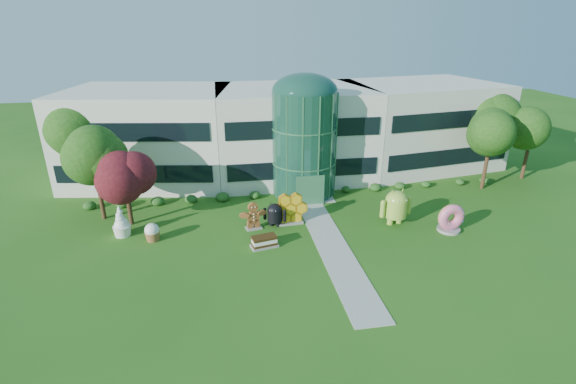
{
  "coord_description": "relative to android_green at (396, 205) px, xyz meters",
  "views": [
    {
      "loc": [
        -7.81,
        -25.35,
        15.61
      ],
      "look_at": [
        -2.54,
        6.0,
        2.6
      ],
      "focal_mm": 26.0,
      "sensor_mm": 36.0,
      "label": 1
    }
  ],
  "objects": [
    {
      "name": "ice_cream_sandwich",
      "position": [
        -11.16,
        -2.12,
        -1.25
      ],
      "size": [
        2.17,
        1.41,
        0.89
      ],
      "primitive_type": null,
      "rotation": [
        0.0,
        0.0,
        0.22
      ],
      "color": "black",
      "rests_on": "ground"
    },
    {
      "name": "honeycomb",
      "position": [
        -8.57,
        1.48,
        -0.49
      ],
      "size": [
        3.14,
        1.31,
        2.41
      ],
      "primitive_type": null,
      "rotation": [
        0.0,
        0.0,
        0.07
      ],
      "color": "gold",
      "rests_on": "ground"
    },
    {
      "name": "donut",
      "position": [
        3.78,
        -1.98,
        -0.51
      ],
      "size": [
        2.34,
        1.25,
        2.35
      ],
      "primitive_type": null,
      "rotation": [
        0.0,
        0.0,
        0.08
      ],
      "color": "#ED5A88",
      "rests_on": "ground"
    },
    {
      "name": "gingerbread",
      "position": [
        -11.68,
        1.0,
        -0.54
      ],
      "size": [
        2.65,
        1.46,
        2.31
      ],
      "primitive_type": null,
      "rotation": [
        0.0,
        0.0,
        0.21
      ],
      "color": "maroon",
      "rests_on": "ground"
    },
    {
      "name": "tree_red",
      "position": [
        -21.63,
        3.5,
        1.31
      ],
      "size": [
        4.0,
        4.0,
        6.0
      ],
      "primitive_type": null,
      "color": "#3F0C14",
      "rests_on": "ground"
    },
    {
      "name": "trees_backdrop",
      "position": [
        -6.13,
        9.0,
        2.51
      ],
      "size": [
        52.0,
        8.0,
        8.4
      ],
      "primitive_type": null,
      "color": "#1B4110",
      "rests_on": "ground"
    },
    {
      "name": "building",
      "position": [
        -6.13,
        14.0,
        2.96
      ],
      "size": [
        46.0,
        15.0,
        9.3
      ],
      "primitive_type": null,
      "color": "beige",
      "rests_on": "ground"
    },
    {
      "name": "ground",
      "position": [
        -6.13,
        -4.0,
        -1.69
      ],
      "size": [
        140.0,
        140.0,
        0.0
      ],
      "primitive_type": "plane",
      "color": "#215114",
      "rests_on": "ground"
    },
    {
      "name": "android_black",
      "position": [
        -9.91,
        1.2,
        -0.54
      ],
      "size": [
        2.39,
        2.03,
        2.3
      ],
      "primitive_type": null,
      "rotation": [
        0.0,
        0.0,
        -0.4
      ],
      "color": "black",
      "rests_on": "ground"
    },
    {
      "name": "android_green",
      "position": [
        0.0,
        0.0,
        0.0
      ],
      "size": [
        3.25,
        2.42,
        3.38
      ],
      "primitive_type": null,
      "rotation": [
        0.0,
        0.0,
        0.15
      ],
      "color": "#96BC3C",
      "rests_on": "ground"
    },
    {
      "name": "froyo",
      "position": [
        -21.95,
        1.52,
        -0.43
      ],
      "size": [
        1.52,
        1.52,
        2.52
      ],
      "primitive_type": null,
      "rotation": [
        0.0,
        0.0,
        -0.04
      ],
      "color": "white",
      "rests_on": "ground"
    },
    {
      "name": "atrium",
      "position": [
        -6.13,
        8.0,
        3.21
      ],
      "size": [
        6.0,
        6.0,
        9.8
      ],
      "primitive_type": "cylinder",
      "color": "#194738",
      "rests_on": "ground"
    },
    {
      "name": "cupcake",
      "position": [
        -19.51,
        0.29,
        -0.98
      ],
      "size": [
        1.28,
        1.28,
        1.43
      ],
      "primitive_type": null,
      "rotation": [
        0.0,
        0.0,
        0.08
      ],
      "color": "white",
      "rests_on": "ground"
    },
    {
      "name": "walkway",
      "position": [
        -6.13,
        -2.0,
        -1.67
      ],
      "size": [
        2.4,
        20.0,
        0.04
      ],
      "primitive_type": "cube",
      "color": "#9E9E93",
      "rests_on": "ground"
    }
  ]
}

